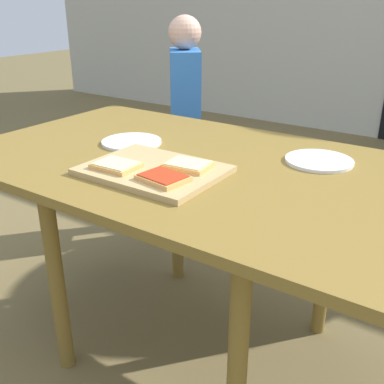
{
  "coord_description": "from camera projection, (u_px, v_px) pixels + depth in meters",
  "views": [
    {
      "loc": [
        0.7,
        -1.08,
        1.15
      ],
      "look_at": [
        -0.03,
        0.0,
        0.59
      ],
      "focal_mm": 42.71,
      "sensor_mm": 36.0,
      "label": 1
    }
  ],
  "objects": [
    {
      "name": "ground_plane",
      "position": [
        198.0,
        345.0,
        1.64
      ],
      "size": [
        16.0,
        16.0,
        0.0
      ],
      "primitive_type": "plane",
      "color": "brown"
    },
    {
      "name": "dining_table",
      "position": [
        200.0,
        183.0,
        1.39
      ],
      "size": [
        1.51,
        0.86,
        0.7
      ],
      "color": "brown",
      "rests_on": "ground"
    },
    {
      "name": "cutting_board",
      "position": [
        153.0,
        170.0,
        1.27
      ],
      "size": [
        0.37,
        0.28,
        0.02
      ],
      "primitive_type": "cube",
      "color": "tan",
      "rests_on": "dining_table"
    },
    {
      "name": "pizza_slice_far_right",
      "position": [
        188.0,
        165.0,
        1.27
      ],
      "size": [
        0.13,
        0.11,
        0.02
      ],
      "color": "#E5A357",
      "rests_on": "cutting_board"
    },
    {
      "name": "pizza_slice_near_right",
      "position": [
        163.0,
        178.0,
        1.18
      ],
      "size": [
        0.13,
        0.11,
        0.02
      ],
      "color": "#E5A357",
      "rests_on": "cutting_board"
    },
    {
      "name": "pizza_slice_near_left",
      "position": [
        116.0,
        165.0,
        1.26
      ],
      "size": [
        0.13,
        0.1,
        0.02
      ],
      "color": "#E5A357",
      "rests_on": "cutting_board"
    },
    {
      "name": "plate_white_right",
      "position": [
        319.0,
        161.0,
        1.36
      ],
      "size": [
        0.2,
        0.2,
        0.01
      ],
      "primitive_type": "cylinder",
      "color": "white",
      "rests_on": "dining_table"
    },
    {
      "name": "plate_white_left",
      "position": [
        132.0,
        142.0,
        1.53
      ],
      "size": [
        0.2,
        0.2,
        0.01
      ],
      "primitive_type": "cylinder",
      "color": "white",
      "rests_on": "dining_table"
    },
    {
      "name": "child_left",
      "position": [
        185.0,
        115.0,
        2.27
      ],
      "size": [
        0.26,
        0.28,
        1.08
      ],
      "color": "#31213D",
      "rests_on": "ground"
    }
  ]
}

